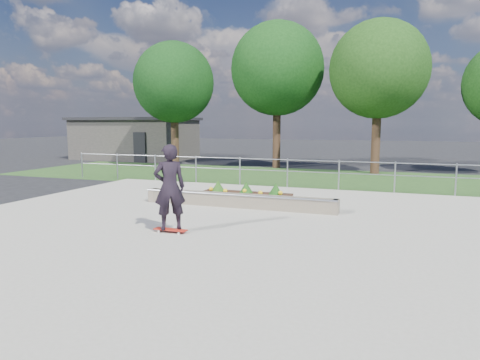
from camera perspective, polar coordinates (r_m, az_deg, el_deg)
name	(u,v)px	position (r m, az deg, el deg)	size (l,w,h in m)	color
ground	(210,234)	(10.08, -4.03, -7.21)	(120.00, 120.00, 0.00)	black
grass_verge	(305,178)	(20.45, 8.66, 0.28)	(30.00, 8.00, 0.02)	#23431B
concrete_slab	(210,233)	(10.08, -4.03, -7.05)	(15.00, 15.00, 0.06)	gray
fence	(287,169)	(16.97, 6.35, 1.42)	(20.06, 0.06, 1.20)	#919399
building	(136,138)	(32.37, -13.75, 5.46)	(8.40, 5.40, 3.00)	#32302C
tree_far_left	(174,83)	(25.07, -8.81, 12.69)	(4.55, 4.55, 7.15)	black
tree_mid_left	(277,69)	(24.95, 5.00, 14.51)	(5.25, 5.25, 8.25)	black
tree_mid_right	(379,70)	(23.07, 18.01, 13.81)	(4.90, 4.90, 7.70)	black
grind_ledge	(238,200)	(12.89, -0.32, -2.74)	(6.00, 0.44, 0.43)	brown
planter_bed	(244,196)	(13.89, 0.55, -2.08)	(3.00, 1.20, 0.61)	black
skateboarder	(170,187)	(9.89, -9.36, -0.97)	(0.86, 0.80, 2.05)	silver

